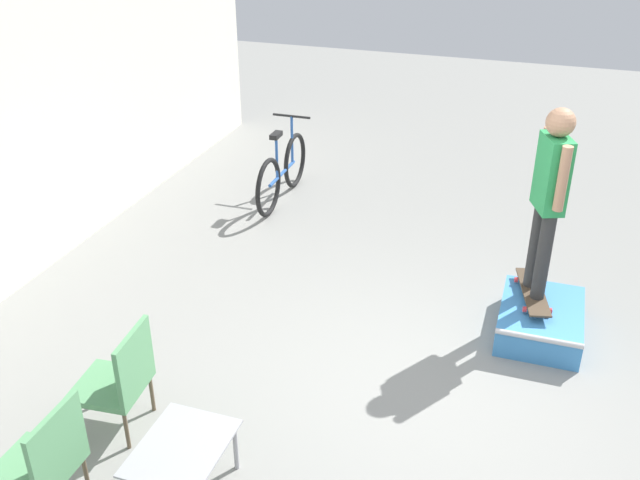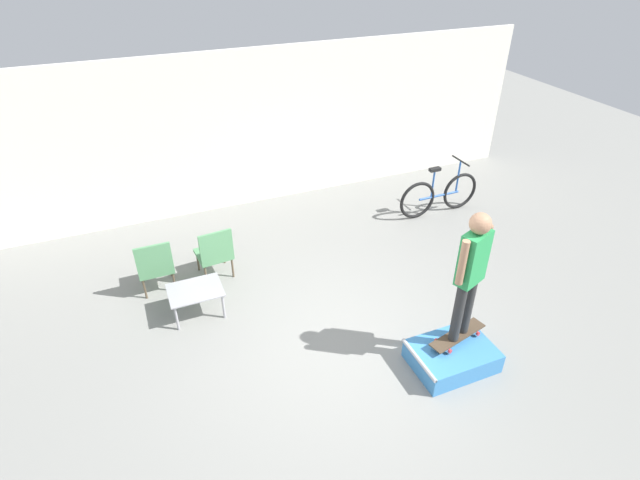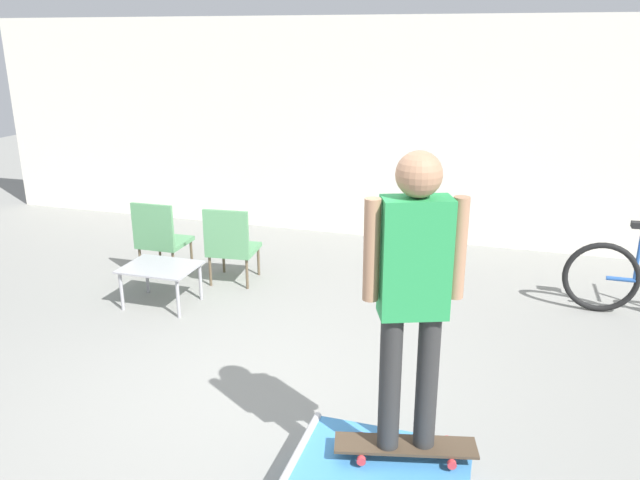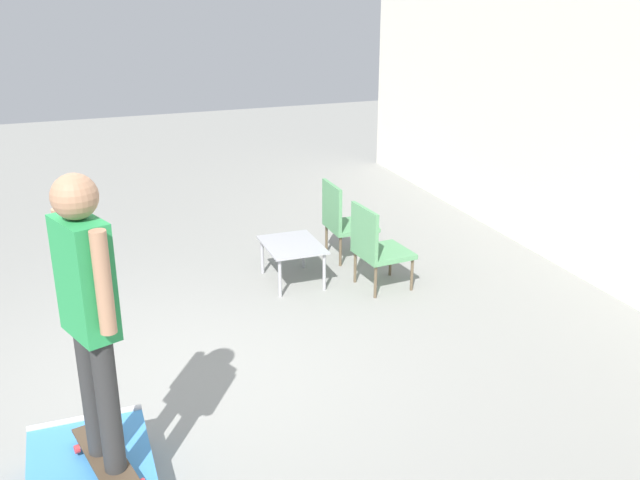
# 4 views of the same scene
# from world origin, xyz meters

# --- Properties ---
(ground_plane) EXTENTS (24.00, 24.00, 0.00)m
(ground_plane) POSITION_xyz_m (0.00, 0.00, 0.00)
(ground_plane) COLOR gray
(skateboard_on_ramp) EXTENTS (0.88, 0.39, 0.07)m
(skateboard_on_ramp) POSITION_xyz_m (1.35, -0.77, 0.36)
(skateboard_on_ramp) COLOR #473828
(skateboard_on_ramp) RESTS_ON skate_ramp_box
(person_skater) EXTENTS (0.54, 0.32, 1.79)m
(person_skater) POSITION_xyz_m (1.35, -0.77, 1.44)
(person_skater) COLOR #2D2D2D
(person_skater) RESTS_ON skateboard_on_ramp
(coffee_table) EXTENTS (0.76, 0.59, 0.44)m
(coffee_table) POSITION_xyz_m (-1.61, 1.38, 0.38)
(coffee_table) COLOR #9E9EA3
(coffee_table) RESTS_ON ground_plane
(patio_chair_left) EXTENTS (0.52, 0.52, 0.91)m
(patio_chair_left) POSITION_xyz_m (-2.06, 2.15, 0.49)
(patio_chair_left) COLOR brown
(patio_chair_left) RESTS_ON ground_plane
(patio_chair_right) EXTENTS (0.57, 0.57, 0.91)m
(patio_chair_right) POSITION_xyz_m (-1.15, 2.15, 0.49)
(patio_chair_right) COLOR brown
(patio_chair_right) RESTS_ON ground_plane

